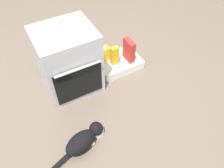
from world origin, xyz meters
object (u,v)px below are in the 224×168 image
oven (68,61)px  cereal_box (129,50)px  pantry_cabinet (118,63)px  juice_carton (115,56)px  food_bowl (98,132)px  cat (83,140)px  snack_bag (104,54)px

oven → cereal_box: size_ratio=2.68×
oven → cereal_box: (0.75, -0.03, -0.12)m
pantry_cabinet → oven: bearing=-178.3°
pantry_cabinet → juice_carton: juice_carton is taller
food_bowl → juice_carton: juice_carton is taller
oven → juice_carton: 0.58m
food_bowl → cat: 0.20m
pantry_cabinet → cereal_box: bearing=-23.7°
pantry_cabinet → snack_bag: bearing=149.5°
pantry_cabinet → juice_carton: size_ratio=2.24×
pantry_cabinet → snack_bag: size_ratio=2.99×
food_bowl → juice_carton: (0.59, 0.72, 0.20)m
oven → pantry_cabinet: 0.71m
food_bowl → snack_bag: bearing=58.7°
oven → cat: 0.85m
pantry_cabinet → food_bowl: pantry_cabinet is taller
food_bowl → juice_carton: bearing=50.8°
food_bowl → snack_bag: (0.51, 0.84, 0.17)m
cat → pantry_cabinet: bearing=27.3°
pantry_cabinet → cat: cat is taller
oven → juice_carton: size_ratio=3.13×
cereal_box → oven: bearing=177.6°
oven → cat: bearing=-104.5°
cat → snack_bag: snack_bag is taller
oven → pantry_cabinet: oven is taller
cat → food_bowl: bearing=-0.0°
food_bowl → cat: size_ratio=0.18×
food_bowl → cat: cat is taller
cat → snack_bag: (0.69, 0.89, 0.09)m
pantry_cabinet → juice_carton: (-0.08, -0.03, 0.17)m
food_bowl → snack_bag: snack_bag is taller
snack_bag → cereal_box: size_ratio=0.64×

